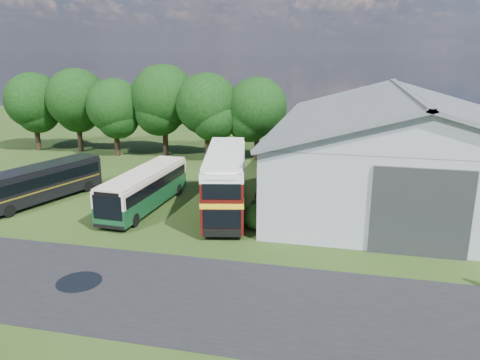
% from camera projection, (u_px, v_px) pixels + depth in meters
% --- Properties ---
extents(ground, '(120.00, 120.00, 0.00)m').
position_uv_depth(ground, '(134.00, 259.00, 25.44)').
color(ground, '#1B3410').
rests_on(ground, ground).
extents(asphalt_road, '(60.00, 8.00, 0.02)m').
position_uv_depth(asphalt_road, '(165.00, 292.00, 21.97)').
color(asphalt_road, black).
rests_on(asphalt_road, ground).
extents(puddle, '(2.20, 2.20, 0.01)m').
position_uv_depth(puddle, '(79.00, 282.00, 22.95)').
color(puddle, black).
rests_on(puddle, ground).
extents(storage_shed, '(18.80, 24.80, 8.15)m').
position_uv_depth(storage_shed, '(401.00, 141.00, 36.06)').
color(storage_shed, gray).
rests_on(storage_shed, ground).
extents(tree_far_left, '(6.12, 6.12, 8.64)m').
position_uv_depth(tree_far_left, '(33.00, 101.00, 51.43)').
color(tree_far_left, black).
rests_on(tree_far_left, ground).
extents(tree_left_a, '(6.46, 6.46, 9.12)m').
position_uv_depth(tree_left_a, '(76.00, 98.00, 50.74)').
color(tree_left_a, black).
rests_on(tree_left_a, ground).
extents(tree_left_b, '(5.78, 5.78, 8.16)m').
position_uv_depth(tree_left_b, '(114.00, 106.00, 48.88)').
color(tree_left_b, black).
rests_on(tree_left_b, ground).
extents(tree_mid, '(6.80, 6.80, 9.60)m').
position_uv_depth(tree_mid, '(164.00, 97.00, 48.77)').
color(tree_mid, black).
rests_on(tree_mid, ground).
extents(tree_right_a, '(6.26, 6.26, 8.83)m').
position_uv_depth(tree_right_a, '(207.00, 104.00, 46.88)').
color(tree_right_a, black).
rests_on(tree_right_a, ground).
extents(tree_right_b, '(5.98, 5.98, 8.45)m').
position_uv_depth(tree_right_b, '(257.00, 107.00, 46.61)').
color(tree_right_b, black).
rests_on(tree_right_b, ground).
extents(shrub_front, '(1.70, 1.70, 1.70)m').
position_uv_depth(shrub_front, '(256.00, 228.00, 29.85)').
color(shrub_front, '#194714').
rests_on(shrub_front, ground).
extents(shrub_mid, '(1.60, 1.60, 1.60)m').
position_uv_depth(shrub_mid, '(262.00, 218.00, 31.73)').
color(shrub_mid, '#194714').
rests_on(shrub_mid, ground).
extents(shrub_back, '(1.80, 1.80, 1.80)m').
position_uv_depth(shrub_back, '(267.00, 208.00, 33.61)').
color(shrub_back, '#194714').
rests_on(shrub_back, ground).
extents(bus_green_single, '(2.80, 10.05, 2.74)m').
position_uv_depth(bus_green_single, '(145.00, 189.00, 33.27)').
color(bus_green_single, black).
rests_on(bus_green_single, ground).
extents(bus_maroon_double, '(4.72, 10.59, 4.41)m').
position_uv_depth(bus_maroon_double, '(226.00, 182.00, 32.11)').
color(bus_maroon_double, black).
rests_on(bus_maroon_double, ground).
extents(bus_dark_single, '(5.09, 10.02, 2.70)m').
position_uv_depth(bus_dark_single, '(41.00, 183.00, 34.81)').
color(bus_dark_single, black).
rests_on(bus_dark_single, ground).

